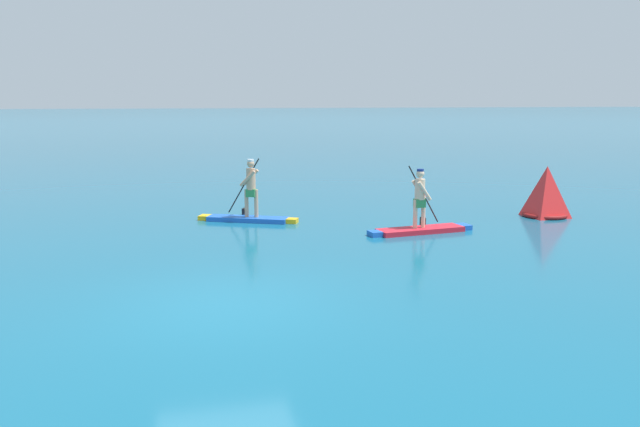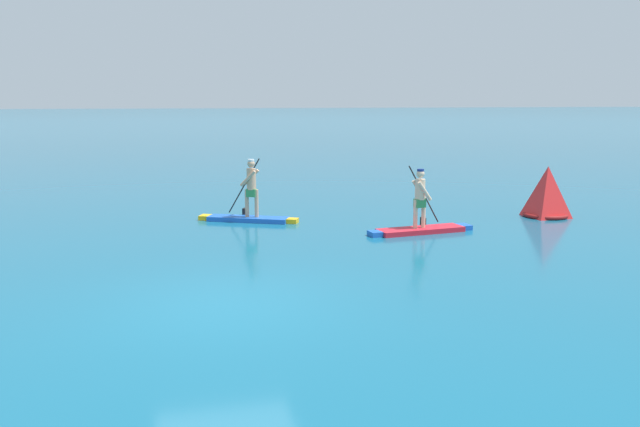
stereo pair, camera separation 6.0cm
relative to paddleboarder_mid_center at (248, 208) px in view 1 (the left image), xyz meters
The scene contains 4 objects.
ground 7.77m from the paddleboarder_mid_center, 101.01° to the right, with size 440.00×440.00×0.00m, color #145B7A.
paddleboarder_mid_center is the anchor object (origin of this frame).
paddleboarder_far_right 4.92m from the paddleboarder_mid_center, 33.27° to the right, with size 2.93×1.00×1.73m.
race_marker_buoy 8.73m from the paddleboarder_mid_center, ahead, with size 1.53×1.53×1.50m.
Camera 1 is at (-1.12, -10.95, 3.46)m, focal length 37.43 mm.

